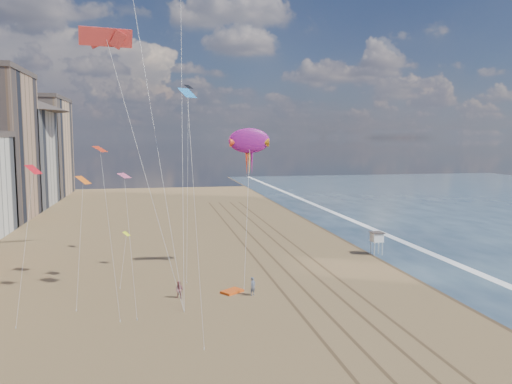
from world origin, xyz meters
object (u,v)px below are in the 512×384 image
lifeguard_stand (377,237)px  show_kite (249,141)px  kite_flyer_a (253,286)px  kite_flyer_b (179,290)px  grounded_kite (232,291)px

lifeguard_stand → show_kite: (-18.45, -4.14, 13.10)m
show_kite → kite_flyer_a: bearing=-98.6°
lifeguard_stand → kite_flyer_b: (-27.30, -13.68, -1.51)m
show_kite → kite_flyer_b: show_kite is taller
lifeguard_stand → grounded_kite: 25.46m
lifeguard_stand → kite_flyer_b: size_ratio=1.77×
kite_flyer_a → grounded_kite: bearing=107.5°
show_kite → grounded_kite: bearing=-111.6°
grounded_kite → kite_flyer_a: size_ratio=1.14×
kite_flyer_a → show_kite: bearing=43.6°
kite_flyer_b → lifeguard_stand: bearing=54.8°
grounded_kite → kite_flyer_a: bearing=-71.3°
kite_flyer_a → kite_flyer_b: kite_flyer_a is taller
show_kite → kite_flyer_b: bearing=-132.8°
show_kite → lifeguard_stand: bearing=12.6°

